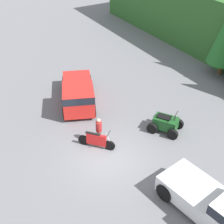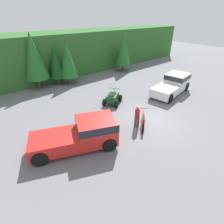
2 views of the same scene
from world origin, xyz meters
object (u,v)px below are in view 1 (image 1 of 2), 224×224
object	(u,v)px
dirt_bike	(96,140)
quad_atv	(166,124)
pickup_truck_red	(78,93)
rider_person	(99,130)

from	to	relation	value
dirt_bike	quad_atv	xyz separation A→B (m)	(0.77, 4.30, 0.04)
pickup_truck_red	rider_person	distance (m)	4.20
pickup_truck_red	dirt_bike	size ratio (longest dim) A/B	3.20
dirt_bike	quad_atv	bearing A→B (deg)	37.96
pickup_truck_red	quad_atv	world-z (taller)	pickup_truck_red
dirt_bike	rider_person	size ratio (longest dim) A/B	1.01
pickup_truck_red	rider_person	bearing A→B (deg)	13.78
rider_person	quad_atv	bearing A→B (deg)	25.16
pickup_truck_red	quad_atv	bearing A→B (deg)	55.26
pickup_truck_red	quad_atv	xyz separation A→B (m)	(5.22, 3.30, -0.43)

